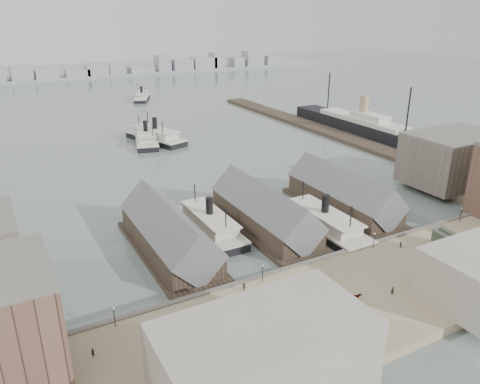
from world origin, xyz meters
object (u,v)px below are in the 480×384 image
ferry_docked_west (210,224)px  ocean_steamer (362,125)px  horse_cart_center (354,299)px  horse_cart_right (448,265)px  tram (454,245)px  horse_cart_left (199,331)px

ferry_docked_west → ocean_steamer: ocean_steamer is taller
ocean_steamer → horse_cart_center: 140.36m
ocean_steamer → horse_cart_right: bearing=-124.1°
tram → horse_cart_center: size_ratio=2.31×
horse_cart_center → horse_cart_right: size_ratio=1.08×
ocean_steamer → horse_cart_left: (-124.99, -97.31, -0.96)m
horse_cart_center → horse_cart_left: bearing=95.7°
ferry_docked_west → horse_cart_center: 44.80m
horse_cart_left → horse_cart_right: 55.74m
horse_cart_center → ferry_docked_west: bearing=28.4°
horse_cart_right → tram: bearing=-57.2°
horse_cart_left → horse_cart_right: size_ratio=1.04×
ferry_docked_west → tram: ferry_docked_west is taller
ocean_steamer → horse_cart_left: ocean_steamer is taller
ocean_steamer → horse_cart_center: (-95.59, -102.77, -0.94)m
ferry_docked_west → ocean_steamer: bearing=29.3°
tram → horse_cart_left: tram is taller
horse_cart_center → horse_cart_right: bearing=-73.7°
ocean_steamer → horse_cart_right: ocean_steamer is taller
ferry_docked_west → horse_cart_left: 43.24m
horse_cart_left → tram: bearing=-73.8°
ferry_docked_west → horse_cart_center: ferry_docked_west is taller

